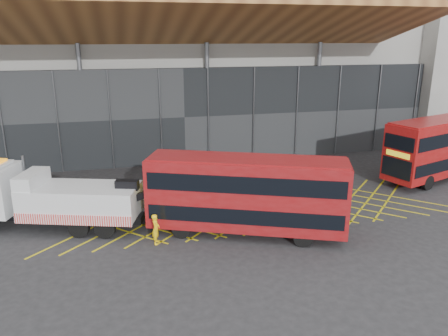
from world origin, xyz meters
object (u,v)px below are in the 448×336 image
object	(u,v)px
bus_towed	(246,193)
bus_second	(446,145)
recovery_truck	(48,198)
worker	(156,229)

from	to	relation	value
bus_towed	bus_second	xyz separation A→B (m)	(17.65, 6.08, 0.18)
recovery_truck	bus_second	size ratio (longest dim) A/B	0.96
worker	bus_towed	bearing A→B (deg)	-77.55
recovery_truck	bus_towed	world-z (taller)	bus_towed
recovery_truck	bus_second	bearing A→B (deg)	23.30
bus_second	worker	size ratio (longest dim) A/B	7.11
bus_towed	bus_second	bearing A→B (deg)	41.61
recovery_truck	bus_second	xyz separation A→B (m)	(28.25, 2.66, 0.77)
bus_second	recovery_truck	bearing A→B (deg)	166.78
bus_towed	recovery_truck	bearing A→B (deg)	-175.28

